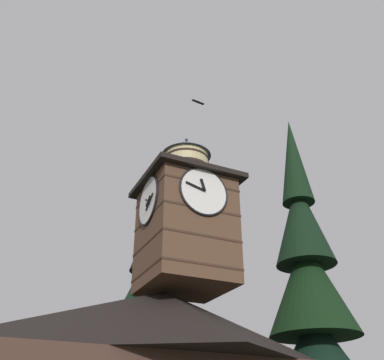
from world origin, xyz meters
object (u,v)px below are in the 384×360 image
(moon, at_px, (172,332))
(clock_tower, at_px, (186,220))
(flying_bird_high, at_px, (198,102))
(pine_tree_behind, at_px, (147,343))
(pine_tree_aside, at_px, (311,303))

(moon, bearing_deg, clock_tower, 67.99)
(clock_tower, xyz_separation_m, flying_bird_high, (-0.33, 0.76, 6.58))
(pine_tree_behind, relative_size, flying_bird_high, 22.48)
(clock_tower, distance_m, pine_tree_behind, 9.07)
(flying_bird_high, bearing_deg, moon, -111.20)
(pine_tree_behind, xyz_separation_m, moon, (-14.07, -29.88, 6.69))
(pine_tree_aside, relative_size, flying_bird_high, 28.92)
(pine_tree_behind, bearing_deg, pine_tree_aside, 144.81)
(pine_tree_aside, bearing_deg, pine_tree_behind, -35.19)
(pine_tree_aside, distance_m, flying_bird_high, 12.83)
(clock_tower, relative_size, pine_tree_aside, 0.38)
(clock_tower, xyz_separation_m, pine_tree_aside, (-8.92, -2.50, -2.37))
(moon, xyz_separation_m, flying_bird_high, (14.96, 38.57, 4.11))
(pine_tree_behind, bearing_deg, clock_tower, 81.29)
(pine_tree_behind, xyz_separation_m, pine_tree_aside, (-7.70, 5.43, 1.85))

